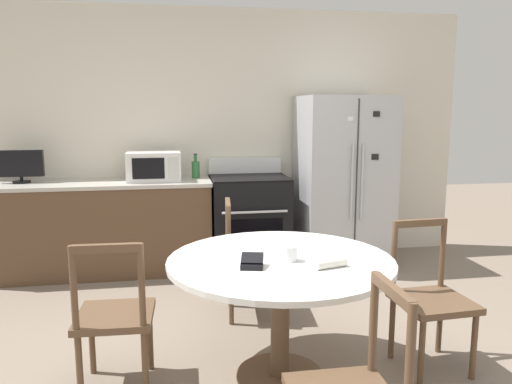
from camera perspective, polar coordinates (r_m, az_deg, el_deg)
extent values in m
cube|color=silver|center=(5.30, -4.11, 6.35)|extent=(5.20, 0.10, 2.60)
cube|color=brown|center=(5.08, -16.95, -4.08)|extent=(2.05, 0.62, 0.86)
cube|color=#B7B2A8|center=(5.00, -17.19, 0.95)|extent=(2.07, 0.64, 0.03)
cube|color=#B2B5BA|center=(5.16, 9.88, 1.22)|extent=(0.88, 0.76, 1.72)
cube|color=#333333|center=(4.81, 11.40, 0.57)|extent=(0.01, 0.01, 1.65)
cylinder|color=silver|center=(4.77, 10.92, 1.03)|extent=(0.02, 0.02, 0.72)
cylinder|color=silver|center=(4.81, 12.03, 1.06)|extent=(0.02, 0.02, 0.72)
cube|color=black|center=(4.84, 13.44, 3.92)|extent=(0.07, 0.02, 0.05)
cube|color=black|center=(4.81, 13.60, 8.67)|extent=(0.06, 0.02, 0.05)
cube|color=white|center=(4.72, 10.76, 8.24)|extent=(0.05, 0.01, 0.04)
cube|color=black|center=(5.06, -0.78, -3.50)|extent=(0.76, 0.64, 0.90)
cube|color=black|center=(4.77, -0.17, -5.42)|extent=(0.55, 0.01, 0.40)
cylinder|color=silver|center=(4.69, -0.12, -2.31)|extent=(0.62, 0.02, 0.02)
cube|color=black|center=(4.98, -0.79, 1.66)|extent=(0.76, 0.64, 0.02)
cube|color=white|center=(5.25, -1.28, 3.06)|extent=(0.76, 0.06, 0.16)
cube|color=white|center=(4.94, -11.57, 2.92)|extent=(0.51, 0.37, 0.28)
cube|color=black|center=(4.75, -12.20, 2.64)|extent=(0.30, 0.01, 0.20)
cube|color=silver|center=(4.74, -9.42, 2.72)|extent=(0.10, 0.01, 0.20)
cylinder|color=black|center=(5.18, -25.20, 1.06)|extent=(0.16, 0.16, 0.02)
cylinder|color=black|center=(5.17, -25.23, 1.38)|extent=(0.03, 0.03, 0.04)
cube|color=black|center=(5.16, -25.34, 2.97)|extent=(0.41, 0.05, 0.25)
cylinder|color=#2D6B38|center=(5.04, -6.91, 2.54)|extent=(0.08, 0.08, 0.17)
cylinder|color=#2D6B38|center=(5.03, -6.94, 3.86)|extent=(0.03, 0.03, 0.07)
cylinder|color=#262626|center=(5.03, -6.94, 4.30)|extent=(0.04, 0.04, 0.01)
cylinder|color=white|center=(2.90, 2.82, -7.91)|extent=(1.31, 1.31, 0.03)
cylinder|color=brown|center=(3.03, 2.77, -14.37)|extent=(0.11, 0.11, 0.68)
cylinder|color=brown|center=(3.18, 2.71, -20.18)|extent=(0.52, 0.52, 0.03)
cube|color=brown|center=(3.87, -0.35, -7.92)|extent=(0.46, 0.46, 0.04)
cylinder|color=brown|center=(4.12, 1.92, -10.14)|extent=(0.04, 0.04, 0.41)
cylinder|color=brown|center=(3.80, 2.48, -11.88)|extent=(0.04, 0.04, 0.41)
cylinder|color=brown|center=(4.10, -2.96, -10.25)|extent=(0.04, 0.04, 0.41)
cylinder|color=brown|center=(3.78, -2.84, -12.01)|extent=(0.04, 0.04, 0.41)
cylinder|color=brown|center=(3.96, -3.26, -3.85)|extent=(0.04, 0.04, 0.45)
cylinder|color=brown|center=(3.63, -3.16, -5.10)|extent=(0.04, 0.04, 0.45)
cube|color=brown|center=(3.75, -3.24, -1.40)|extent=(0.07, 0.35, 0.04)
cube|color=brown|center=(3.01, -15.78, -13.48)|extent=(0.44, 0.44, 0.04)
cylinder|color=brown|center=(3.29, -18.24, -15.88)|extent=(0.04, 0.04, 0.41)
cylinder|color=brown|center=(3.24, -12.02, -15.98)|extent=(0.04, 0.04, 0.41)
cylinder|color=brown|center=(2.99, -19.51, -18.67)|extent=(0.04, 0.04, 0.41)
cylinder|color=brown|center=(2.94, -12.55, -18.86)|extent=(0.04, 0.04, 0.41)
cylinder|color=brown|center=(2.79, -20.12, -10.25)|extent=(0.04, 0.04, 0.45)
cylinder|color=brown|center=(2.73, -12.94, -10.30)|extent=(0.04, 0.04, 0.45)
cube|color=brown|center=(2.69, -16.78, -6.18)|extent=(0.35, 0.05, 0.04)
cube|color=brown|center=(3.28, 19.61, -11.75)|extent=(0.45, 0.45, 0.04)
cylinder|color=brown|center=(3.33, 23.63, -15.87)|extent=(0.04, 0.04, 0.41)
cylinder|color=brown|center=(3.15, 18.39, -17.06)|extent=(0.04, 0.04, 0.41)
cylinder|color=brown|center=(3.59, 20.26, -13.81)|extent=(0.04, 0.04, 0.41)
cylinder|color=brown|center=(3.42, 15.27, -14.73)|extent=(0.04, 0.04, 0.41)
cylinder|color=brown|center=(3.45, 20.55, -6.49)|extent=(0.04, 0.04, 0.45)
cylinder|color=brown|center=(3.27, 15.49, -7.08)|extent=(0.04, 0.04, 0.45)
cube|color=brown|center=(3.31, 18.27, -3.37)|extent=(0.35, 0.06, 0.04)
cylinder|color=brown|center=(2.01, 17.20, -17.93)|extent=(0.04, 0.04, 0.45)
cylinder|color=brown|center=(2.30, 13.28, -14.22)|extent=(0.04, 0.04, 0.45)
cube|color=brown|center=(2.07, 15.34, -10.83)|extent=(0.04, 0.34, 0.04)
cylinder|color=silver|center=(2.85, 3.95, -7.03)|extent=(0.08, 0.08, 0.09)
cylinder|color=#8C4C99|center=(2.85, 3.94, -7.40)|extent=(0.07, 0.07, 0.05)
cylinder|color=silver|center=(2.75, 8.56, -8.05)|extent=(0.19, 0.10, 0.05)
cube|color=black|center=(2.72, -0.47, -8.42)|extent=(0.14, 0.12, 0.03)
cube|color=black|center=(2.74, -0.43, -7.70)|extent=(0.14, 0.12, 0.06)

